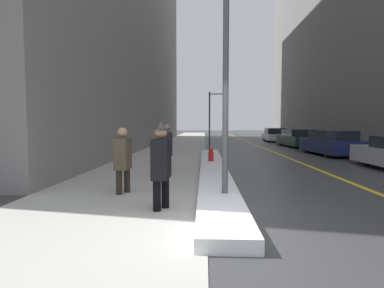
% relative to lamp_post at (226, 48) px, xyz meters
% --- Properties ---
extents(ground_plane, '(160.00, 160.00, 0.00)m').
position_rel_lamp_post_xyz_m(ground_plane, '(-0.37, -1.52, -3.12)').
color(ground_plane, '#38383A').
extents(sidewalk_slab, '(4.00, 80.00, 0.01)m').
position_rel_lamp_post_xyz_m(sidewalk_slab, '(-2.37, 13.48, -3.11)').
color(sidewalk_slab, '#B2AFA8').
rests_on(sidewalk_slab, ground).
extents(road_centre_stripe, '(0.16, 80.00, 0.00)m').
position_rel_lamp_post_xyz_m(road_centre_stripe, '(3.63, 13.48, -3.11)').
color(road_centre_stripe, gold).
rests_on(road_centre_stripe, ground).
extents(snow_bank_curb, '(0.86, 13.07, 0.21)m').
position_rel_lamp_post_xyz_m(snow_bank_curb, '(-0.12, 4.05, -3.01)').
color(snow_bank_curb, white).
rests_on(snow_bank_curb, ground).
extents(lamp_post, '(0.28, 0.28, 5.25)m').
position_rel_lamp_post_xyz_m(lamp_post, '(0.00, 0.00, 0.00)').
color(lamp_post, '#515156').
rests_on(lamp_post, ground).
extents(traffic_light_near, '(1.31, 0.33, 3.85)m').
position_rel_lamp_post_xyz_m(traffic_light_near, '(0.60, 14.63, -0.34)').
color(traffic_light_near, '#515156').
rests_on(traffic_light_near, ground).
extents(pedestrian_in_fedora, '(0.36, 0.52, 1.67)m').
position_rel_lamp_post_xyz_m(pedestrian_in_fedora, '(-1.23, -0.52, -2.21)').
color(pedestrian_in_fedora, black).
rests_on(pedestrian_in_fedora, ground).
extents(pedestrian_nearside, '(0.31, 0.71, 1.54)m').
position_rel_lamp_post_xyz_m(pedestrian_nearside, '(-2.30, 0.77, -2.26)').
color(pedestrian_nearside, '#2A241B').
rests_on(pedestrian_nearside, ground).
extents(pedestrian_in_glasses, '(0.32, 0.53, 1.62)m').
position_rel_lamp_post_xyz_m(pedestrian_in_glasses, '(-1.61, 3.23, -2.22)').
color(pedestrian_in_glasses, black).
rests_on(pedestrian_in_glasses, ground).
extents(parked_car_navy, '(2.08, 4.30, 1.29)m').
position_rel_lamp_post_xyz_m(parked_car_navy, '(6.30, 10.05, -2.50)').
color(parked_car_navy, navy).
rests_on(parked_car_navy, ground).
extents(parked_car_dark_green, '(1.96, 4.80, 1.25)m').
position_rel_lamp_post_xyz_m(parked_car_dark_green, '(6.35, 16.08, -2.52)').
color(parked_car_dark_green, black).
rests_on(parked_car_dark_green, ground).
extents(parked_car_white, '(1.92, 4.24, 1.28)m').
position_rel_lamp_post_xyz_m(parked_car_white, '(6.26, 22.78, -2.52)').
color(parked_car_white, silver).
rests_on(parked_car_white, ground).
extents(fire_hydrant, '(0.20, 0.20, 0.70)m').
position_rel_lamp_post_xyz_m(fire_hydrant, '(-0.17, 5.31, -2.77)').
color(fire_hydrant, red).
rests_on(fire_hydrant, ground).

